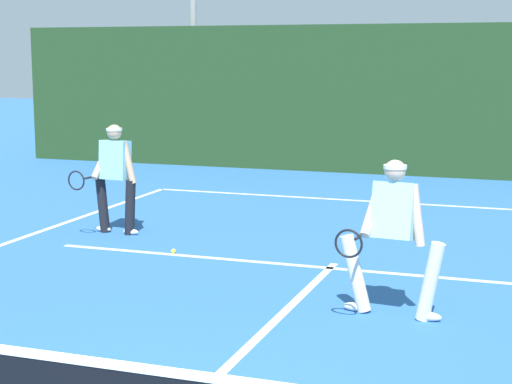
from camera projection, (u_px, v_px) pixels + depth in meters
name	position (u px, v px, depth m)	size (l,w,h in m)	color
court_line_baseline_far	(397.00, 203.00, 15.45)	(9.58, 0.10, 0.01)	white
court_line_service	(330.00, 268.00, 10.75)	(7.81, 0.10, 0.01)	white
court_line_centre	(253.00, 342.00, 8.00)	(0.10, 6.40, 0.01)	white
player_near	(393.00, 231.00, 8.65)	(1.13, 0.89, 1.66)	silver
player_far	(115.00, 174.00, 12.70)	(0.87, 0.86, 1.67)	black
tennis_ball	(128.00, 221.00, 13.61)	(0.07, 0.07, 0.07)	#D1E033
tennis_ball_extra	(173.00, 251.00, 11.54)	(0.07, 0.07, 0.07)	#D1E033
back_fence_windscreen	(427.00, 101.00, 18.51)	(20.28, 0.12, 3.38)	#203D1C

